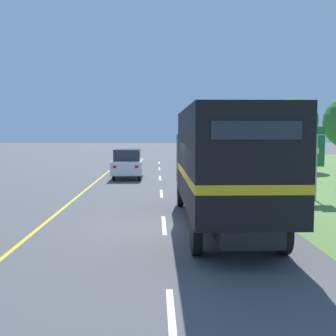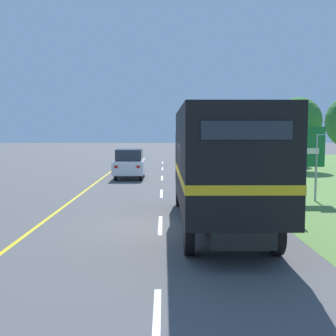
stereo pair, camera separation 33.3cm
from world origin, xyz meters
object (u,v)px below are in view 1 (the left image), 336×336
Objects in this scene: horse_trailer_truck at (223,163)px; highway_sign at (299,153)px; lead_car_white at (128,164)px; roadside_tree_mid at (295,121)px; roadside_tree_far at (278,127)px; delineator_post at (305,209)px.

highway_sign is at bearing 51.98° from horse_trailer_truck.
lead_car_white is 1.27× the size of highway_sign.
highway_sign is at bearing -107.54° from roadside_tree_mid.
roadside_tree_far is (8.55, 24.09, 1.34)m from horse_trailer_truck.
roadside_tree_far is 5.51× the size of delineator_post.
lead_car_white is at bearing -155.75° from roadside_tree_mid.
roadside_tree_mid reaches higher than delineator_post.
lead_car_white is 14.68m from delineator_post.
highway_sign is (7.59, -8.65, 1.07)m from lead_car_white.
roadside_tree_far is (0.19, 5.02, -0.39)m from roadside_tree_mid.
highway_sign is at bearing 73.75° from delineator_post.
horse_trailer_truck is at bearing -109.54° from roadside_tree_far.
roadside_tree_mid is at bearing 72.78° from delineator_post.
roadside_tree_mid reaches higher than roadside_tree_far.
roadside_tree_far is at bearing 40.50° from lead_car_white.
roadside_tree_mid is 19.83m from delineator_post.
lead_car_white is 13.48m from roadside_tree_mid.
highway_sign is 0.57× the size of roadside_tree_mid.
horse_trailer_truck is 2.22× the size of lead_car_white.
roadside_tree_far reaches higher than lead_car_white.
roadside_tree_far is at bearing 87.87° from roadside_tree_mid.
roadside_tree_far is at bearing 76.35° from highway_sign.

